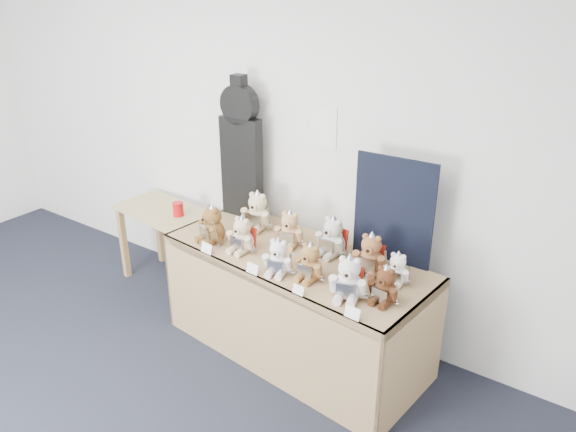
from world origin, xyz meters
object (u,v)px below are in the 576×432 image
Objects in this scene: teddy_front_right at (310,263)px; teddy_back_right at (370,255)px; side_table at (165,223)px; guitar_case at (241,149)px; red_cup at (178,209)px; teddy_front_end at (385,286)px; teddy_front_left at (242,236)px; teddy_front_far_left at (212,226)px; teddy_back_end at (397,270)px; display_table at (288,281)px; teddy_back_centre_right at (332,238)px; teddy_back_centre_left at (290,230)px; teddy_back_left at (257,212)px; teddy_front_centre at (278,258)px; teddy_front_far_right at (349,280)px.

teddy_back_right is (0.27, 0.28, 0.01)m from teddy_front_right.
guitar_case is at bearing 19.40° from side_table.
red_cup is 0.45× the size of teddy_front_end.
guitar_case is 4.21× the size of teddy_front_end.
side_table is at bearing 164.66° from teddy_front_left.
side_table is 0.96m from teddy_front_far_left.
teddy_back_right is 0.20m from teddy_back_end.
teddy_front_end is (0.74, -0.11, 0.27)m from display_table.
teddy_back_centre_left is at bearing -163.49° from teddy_back_centre_right.
teddy_back_right is (0.63, -0.02, 0.01)m from teddy_back_centre_left.
teddy_front_left is 0.37m from teddy_back_left.
guitar_case is at bearing 176.76° from teddy_back_centre_right.
display_table is 0.66m from teddy_front_far_left.
side_table is 2.90× the size of teddy_front_far_left.
guitar_case is at bearing 128.56° from teddy_front_centre.
teddy_back_centre_right is at bearing -13.29° from guitar_case.
teddy_front_far_right is at bearing -41.59° from teddy_back_centre_right.
display_table is 7.16× the size of teddy_front_right.
teddy_back_centre_left is (1.12, -0.04, 0.13)m from red_cup.
teddy_back_centre_left is at bearing 135.99° from teddy_front_far_right.
teddy_front_far_left is at bearing -164.16° from teddy_back_centre_left.
teddy_front_centre is at bearing 164.42° from teddy_front_far_right.
teddy_front_end is 0.86× the size of teddy_back_right.
teddy_front_end is at bearing -0.73° from teddy_front_left.
display_table is 7.54× the size of teddy_front_end.
teddy_front_end is 1.26m from teddy_back_left.
teddy_front_far_left is at bearing -14.68° from side_table.
guitar_case is at bearing 139.63° from teddy_front_far_right.
teddy_front_right is (1.68, -0.37, 0.31)m from side_table.
guitar_case reaches higher than teddy_front_far_left.
teddy_front_far_right is at bearing -154.05° from teddy_front_end.
teddy_back_centre_left reaches higher than side_table.
teddy_front_far_left reaches higher than teddy_front_far_right.
teddy_back_centre_left is (0.35, -0.09, -0.01)m from teddy_back_left.
teddy_back_right is at bearing -13.73° from guitar_case.
display_table is at bearing -123.46° from teddy_back_centre_right.
display_table is 0.65m from teddy_front_far_right.
red_cup is 0.96m from teddy_front_left.
teddy_front_end is at bearing -2.40° from side_table.
teddy_front_centre is 0.68m from teddy_back_left.
display_table is at bearing -10.00° from red_cup.
teddy_front_end is (2.17, -0.35, 0.30)m from side_table.
teddy_back_left is 1.04× the size of teddy_back_centre_right.
teddy_front_left is at bearing -160.83° from display_table.
teddy_front_far_right is at bearing -6.22° from teddy_front_left.
teddy_back_end is at bearing -2.66° from red_cup.
teddy_back_left reaches higher than teddy_front_right.
teddy_front_right reaches higher than side_table.
teddy_front_far_left is 0.96× the size of teddy_back_left.
teddy_front_right is (1.48, -0.35, 0.13)m from red_cup.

